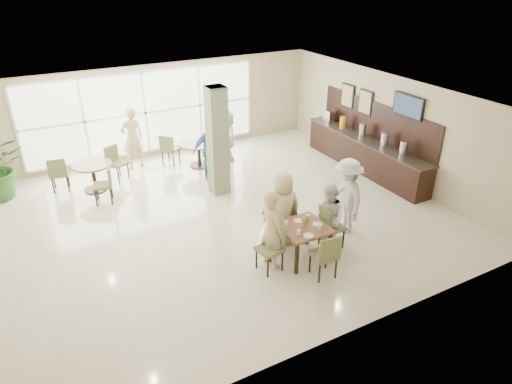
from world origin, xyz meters
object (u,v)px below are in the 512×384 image
adult_a (209,150)px  buffet_counter (365,152)px  teen_right (328,217)px  round_table_left (93,171)px  round_table_right (199,147)px  adult_standing (132,138)px  main_table (303,231)px  teen_far (283,209)px  teen_standing (347,196)px  teen_left (271,229)px  adult_b (227,135)px

adult_a → buffet_counter: bearing=-21.5°
teen_right → round_table_left: bearing=-135.8°
round_table_right → adult_standing: size_ratio=0.64×
main_table → adult_a: (-0.10, 4.46, 0.18)m
round_table_left → buffet_counter: 7.53m
round_table_right → adult_standing: adult_standing is taller
round_table_left → teen_far: size_ratio=0.62×
main_table → round_table_right: (-0.04, 5.41, -0.07)m
teen_far → teen_standing: size_ratio=0.96×
buffet_counter → teen_far: bearing=-152.3°
teen_standing → buffet_counter: bearing=147.3°
buffet_counter → teen_far: buffet_counter is taller
teen_far → adult_standing: adult_standing is taller
round_table_left → teen_standing: size_ratio=0.59×
round_table_left → teen_right: (3.75, -5.17, 0.18)m
round_table_left → teen_far: bearing=-56.1°
teen_left → teen_standing: (2.13, 0.36, 0.04)m
round_table_right → teen_left: 5.34m
buffet_counter → teen_standing: (-2.61, -2.40, 0.31)m
round_table_right → teen_far: teen_far is taller
teen_left → adult_b: teen_left is taller
teen_standing → adult_standing: bearing=-136.0°
adult_a → teen_standing: bearing=-69.4°
adult_a → teen_far: bearing=-89.9°
main_table → adult_a: bearing=91.3°
buffet_counter → teen_standing: bearing=-137.4°
teen_left → adult_a: (0.57, 4.35, 0.01)m
teen_far → buffet_counter: bearing=-142.1°
buffet_counter → main_table: bearing=-144.7°
teen_left → teen_standing: bearing=-90.3°
main_table → adult_a: 4.46m
teen_right → adult_a: size_ratio=0.88×
round_table_right → adult_a: adult_a is taller
buffet_counter → teen_standing: buffet_counter is taller
buffet_counter → adult_b: buffet_counter is taller
teen_right → adult_b: (0.24, 5.40, 0.04)m
main_table → teen_right: 0.68m
main_table → round_table_right: 5.41m
main_table → teen_far: bearing=93.7°
main_table → round_table_left: same height
main_table → adult_standing: 6.44m
round_table_left → adult_b: 4.00m
teen_right → adult_standing: 6.58m
main_table → round_table_left: (-3.09, 5.24, -0.10)m
main_table → round_table_right: same height
round_table_left → round_table_right: 3.05m
main_table → adult_b: (0.90, 5.47, 0.12)m
round_table_left → teen_left: teen_left is taller
teen_standing → adult_standing: 6.55m
teen_right → adult_b: 5.40m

